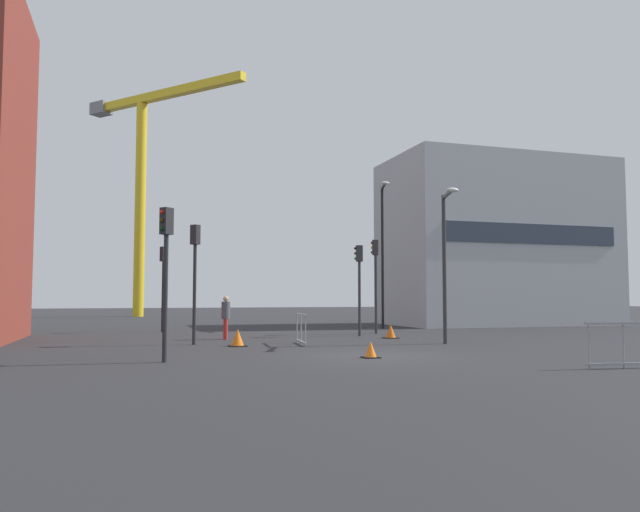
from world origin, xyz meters
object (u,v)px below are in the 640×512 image
Objects in this scene: streetlamp_short at (446,251)px; traffic_light_near at (166,258)px; streetlamp_tall at (383,244)px; traffic_light_median at (376,271)px; pedestrian_walking at (226,314)px; traffic_cone_by_barrier at (371,350)px; traffic_light_corner at (359,275)px; construction_crane at (144,163)px; traffic_light_far at (195,264)px; traffic_cone_orange at (391,332)px; traffic_cone_on_verge at (238,338)px; traffic_light_island at (163,275)px.

traffic_light_near is at bearing -162.37° from streetlamp_short.
streetlamp_tall reaches higher than traffic_light_median.
streetlamp_short reaches higher than pedestrian_walking.
pedestrian_walking is at bearing 107.53° from traffic_cone_by_barrier.
streetlamp_short is (-2.08, -10.50, -1.18)m from streetlamp_tall.
traffic_light_corner is 0.91× the size of traffic_light_median.
traffic_cone_by_barrier is (5.30, -38.54, -12.97)m from construction_crane.
traffic_cone_orange is (7.97, 1.02, -2.56)m from traffic_light_far.
traffic_cone_orange is at bearing 18.19° from traffic_cone_on_verge.
streetlamp_short is (9.66, -34.89, -9.86)m from construction_crane.
traffic_cone_on_verge is at bearing -78.10° from traffic_light_island.
traffic_light_island is at bearing 178.25° from streetlamp_tall.
traffic_light_far is (1.32, 5.69, 0.14)m from traffic_light_near.
traffic_light_corner is 0.96× the size of traffic_light_island.
construction_crane is 2.57× the size of streetlamp_tall.
traffic_light_near is 6.78× the size of traffic_cone_on_verge.
traffic_light_corner is 8.62× the size of traffic_cone_by_barrier.
traffic_light_island reaches higher than traffic_cone_by_barrier.
streetlamp_tall is 18.20m from traffic_light_near.
traffic_cone_on_verge is (1.35, -1.16, -2.55)m from traffic_light_far.
traffic_cone_on_verge reaches higher than traffic_cone_orange.
construction_crane is at bearing 91.16° from traffic_light_island.
streetlamp_tall is at bearing -64.30° from construction_crane.
traffic_light_island is at bearing -88.84° from construction_crane.
traffic_light_median is at bearing -24.52° from traffic_light_island.
traffic_light_near is 1.02× the size of traffic_light_corner.
traffic_light_near is at bearing -135.41° from traffic_light_median.
construction_crane reaches higher than pedestrian_walking.
traffic_cone_by_barrier is (-4.42, -10.28, -2.66)m from traffic_light_median.
construction_crane is 4.76× the size of traffic_light_island.
streetlamp_short is 14.22m from traffic_light_island.
traffic_light_near is 8.67m from pedestrian_walking.
traffic_cone_orange is at bearing -40.22° from traffic_light_island.
streetlamp_short is 5.49m from traffic_light_corner.
traffic_light_corner is (-3.34, -5.21, -1.87)m from streetlamp_tall.
traffic_cone_by_barrier is at bearing -82.17° from construction_crane.
traffic_light_corner is at bearing 33.36° from traffic_cone_on_verge.
streetlamp_short is at bearing -80.91° from traffic_cone_orange.
streetlamp_short reaches higher than traffic_light_far.
traffic_cone_orange is at bearing 62.28° from traffic_cone_by_barrier.
traffic_cone_by_barrier is (4.81, -14.49, -2.53)m from traffic_light_island.
traffic_light_island is 6.93× the size of traffic_cone_on_verge.
traffic_light_median is 7.56m from pedestrian_walking.
traffic_light_island reaches higher than pedestrian_walking.
streetlamp_short reaches higher than traffic_cone_by_barrier.
pedestrian_walking is at bearing 88.06° from traffic_cone_on_verge.
pedestrian_walking reaches higher than traffic_cone_orange.
traffic_light_median is at bearing 66.74° from traffic_cone_by_barrier.
streetlamp_short is 1.32× the size of traffic_light_island.
traffic_light_corner is at bearing -134.58° from traffic_light_median.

